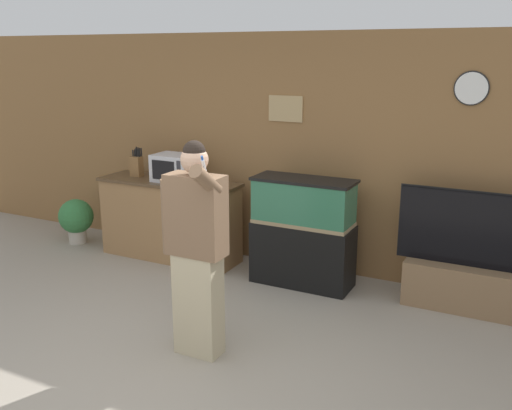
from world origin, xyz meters
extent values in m
plane|color=gray|center=(0.00, 0.00, 0.00)|extent=(18.00, 18.00, 0.00)
cube|color=olive|center=(0.00, 2.83, 1.30)|extent=(10.00, 0.06, 2.60)
cube|color=tan|center=(-0.13, 2.79, 1.79)|extent=(0.40, 0.02, 0.28)
cylinder|color=white|center=(1.76, 2.79, 2.06)|extent=(0.30, 0.03, 0.30)
cylinder|color=black|center=(1.76, 2.79, 2.06)|extent=(0.32, 0.01, 0.32)
cube|color=olive|center=(-1.41, 2.35, 0.45)|extent=(1.67, 0.51, 0.91)
cube|color=#513A24|center=(-1.41, 2.35, 0.92)|extent=(1.71, 0.55, 0.03)
cube|color=silver|center=(-1.32, 2.36, 1.10)|extent=(0.48, 0.35, 0.31)
cube|color=black|center=(-1.36, 2.18, 1.10)|extent=(0.30, 0.01, 0.22)
cube|color=#2D2D33|center=(-1.15, 2.18, 1.10)|extent=(0.05, 0.01, 0.25)
cube|color=brown|center=(-1.89, 2.38, 1.06)|extent=(0.14, 0.10, 0.24)
cylinder|color=black|center=(-1.94, 2.38, 1.22)|extent=(0.02, 0.02, 0.08)
cylinder|color=black|center=(-1.92, 2.38, 1.22)|extent=(0.02, 0.02, 0.07)
cylinder|color=black|center=(-1.89, 2.38, 1.23)|extent=(0.02, 0.02, 0.10)
cylinder|color=black|center=(-1.87, 2.38, 1.22)|extent=(0.02, 0.02, 0.09)
cylinder|color=black|center=(-1.84, 2.38, 1.23)|extent=(0.02, 0.02, 0.09)
cylinder|color=black|center=(-1.94, 2.42, 1.22)|extent=(0.02, 0.02, 0.08)
cylinder|color=black|center=(-1.92, 2.42, 1.24)|extent=(0.02, 0.02, 0.11)
cylinder|color=black|center=(-1.89, 2.42, 1.23)|extent=(0.02, 0.02, 0.10)
cylinder|color=black|center=(-1.87, 2.42, 1.23)|extent=(0.02, 0.02, 0.10)
cylinder|color=black|center=(-1.84, 2.42, 1.23)|extent=(0.02, 0.02, 0.10)
cube|color=black|center=(0.30, 2.31, 0.33)|extent=(1.05, 0.43, 0.66)
cube|color=#937F5B|center=(0.30, 2.31, 0.68)|extent=(1.02, 0.41, 0.04)
cube|color=#2D6B4C|center=(0.30, 2.31, 0.90)|extent=(1.01, 0.41, 0.46)
cube|color=black|center=(0.30, 2.31, 1.13)|extent=(1.05, 0.43, 0.03)
cube|color=brown|center=(1.91, 2.46, 0.22)|extent=(1.11, 0.40, 0.44)
cube|color=black|center=(1.91, 2.46, 0.79)|extent=(1.30, 0.05, 0.70)
cube|color=black|center=(1.91, 2.49, 0.79)|extent=(1.33, 0.01, 0.73)
cube|color=#BCAD89|center=(0.10, 0.60, 0.42)|extent=(0.37, 0.21, 0.85)
cube|color=brown|center=(0.10, 0.60, 1.17)|extent=(0.46, 0.22, 0.64)
sphere|color=tan|center=(0.10, 0.60, 1.60)|extent=(0.21, 0.21, 0.21)
sphere|color=black|center=(0.10, 0.60, 1.66)|extent=(0.17, 0.17, 0.17)
cylinder|color=brown|center=(-0.15, 0.60, 1.12)|extent=(0.12, 0.12, 0.61)
cylinder|color=brown|center=(0.29, 0.46, 1.49)|extent=(0.11, 0.33, 0.28)
cylinder|color=white|center=(0.29, 0.44, 1.59)|extent=(0.02, 0.06, 0.11)
cylinder|color=#2856B2|center=(0.29, 0.42, 1.65)|extent=(0.02, 0.03, 0.05)
cylinder|color=#B2A899|center=(-2.81, 2.25, 0.08)|extent=(0.22, 0.22, 0.17)
sphere|color=#33753D|center=(-2.81, 2.25, 0.35)|extent=(0.44, 0.44, 0.44)
camera|label=1|loc=(2.43, -2.94, 2.38)|focal=40.00mm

